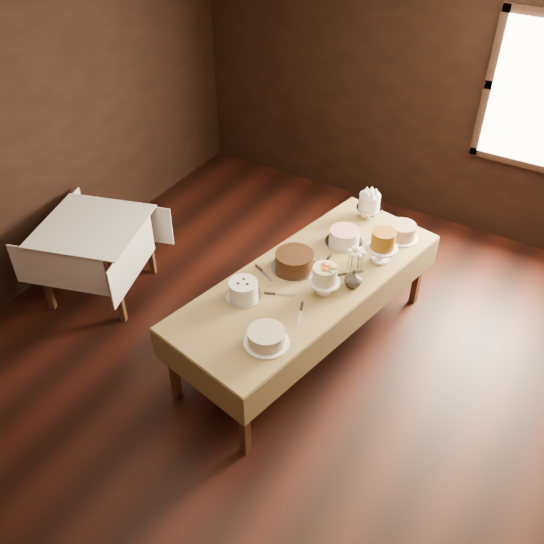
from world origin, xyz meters
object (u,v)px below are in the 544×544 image
at_px(cake_flowers, 324,281).
at_px(cake_server_a, 285,295).
at_px(flower_vase, 353,279).
at_px(cake_swirl, 243,290).
at_px(side_table, 93,233).
at_px(cake_meringue, 369,206).
at_px(cake_server_c, 329,258).
at_px(cake_lattice, 344,237).
at_px(cake_server_e, 267,276).
at_px(cake_caramel, 382,248).
at_px(cake_server_b, 300,317).
at_px(cake_speckled, 402,232).
at_px(cake_chocolate, 294,261).
at_px(cake_server_d, 355,272).
at_px(cake_cream, 266,338).
at_px(display_table, 308,283).

distance_m(cake_flowers, cake_server_a, 0.32).
height_order(cake_flowers, flower_vase, cake_flowers).
bearing_deg(cake_swirl, side_table, 176.50).
bearing_deg(cake_meringue, cake_swirl, -103.43).
distance_m(cake_server_c, flower_vase, 0.39).
bearing_deg(cake_meringue, cake_server_c, -91.64).
height_order(cake_lattice, cake_server_e, cake_lattice).
distance_m(cake_caramel, cake_server_b, 0.98).
distance_m(cake_server_a, cake_server_c, 0.59).
height_order(cake_flowers, cake_server_e, cake_flowers).
distance_m(cake_lattice, cake_swirl, 1.09).
bearing_deg(cake_flowers, cake_server_c, 111.93).
bearing_deg(cake_swirl, cake_speckled, 61.20).
bearing_deg(cake_caramel, cake_flowers, -110.00).
height_order(cake_chocolate, cake_server_d, cake_chocolate).
relative_size(cake_flowers, cake_cream, 0.67).
bearing_deg(display_table, cake_caramel, 52.06).
bearing_deg(cake_server_b, cake_server_d, 147.80).
bearing_deg(cake_server_b, cake_chocolate, -168.15).
xyz_separation_m(cake_swirl, cake_server_c, (0.34, 0.76, -0.06)).
bearing_deg(cake_flowers, flower_vase, 48.46).
distance_m(cake_caramel, cake_swirl, 1.20).
relative_size(cake_meringue, cake_flowers, 1.07).
xyz_separation_m(cake_meringue, cake_server_a, (-0.10, -1.32, -0.11)).
bearing_deg(display_table, cake_cream, -83.36).
xyz_separation_m(cake_caramel, cake_server_b, (-0.23, -0.94, -0.12)).
xyz_separation_m(display_table, cake_meringue, (0.04, 1.05, 0.16)).
relative_size(cake_speckled, cake_server_c, 1.20).
xyz_separation_m(cake_server_b, flower_vase, (0.18, 0.53, 0.07)).
bearing_deg(cake_cream, cake_speckled, 78.66).
bearing_deg(cake_chocolate, cake_caramel, 39.28).
distance_m(cake_lattice, cake_server_a, 0.86).
distance_m(cake_chocolate, cake_server_b, 0.59).
xyz_separation_m(cake_lattice, cake_caramel, (0.36, -0.07, 0.07)).
bearing_deg(cake_caramel, cake_cream, -103.36).
relative_size(display_table, flower_vase, 17.57).
bearing_deg(cake_server_d, side_table, 150.06).
xyz_separation_m(side_table, cake_caramel, (2.40, 0.86, 0.21)).
distance_m(display_table, cake_speckled, 1.00).
bearing_deg(cake_server_a, cake_cream, -98.20).
relative_size(cake_meringue, cake_speckled, 0.92).
bearing_deg(cake_server_e, cake_chocolate, 82.29).
bearing_deg(flower_vase, cake_lattice, 122.69).
relative_size(cake_lattice, cake_flowers, 1.28).
bearing_deg(cake_cream, cake_chocolate, 106.66).
bearing_deg(cake_server_a, cake_server_b, -60.67).
distance_m(display_table, cake_lattice, 0.59).
xyz_separation_m(cake_caramel, cake_server_e, (-0.69, -0.66, -0.12)).
bearing_deg(cake_speckled, cake_server_c, -124.58).
bearing_deg(side_table, cake_chocolate, 12.39).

